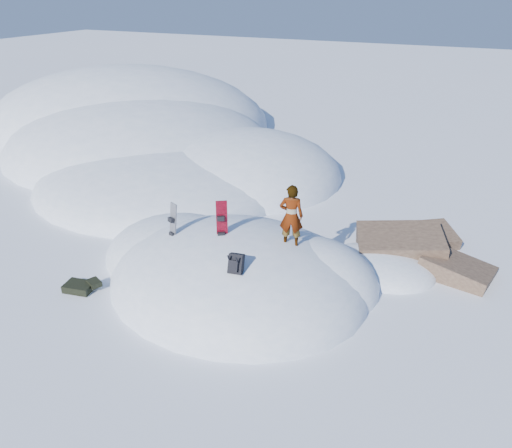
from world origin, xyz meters
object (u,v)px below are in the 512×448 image
at_px(backpack, 236,264).
at_px(snowboard_red, 222,228).
at_px(snowboard_dark, 173,228).
at_px(person, 291,216).

bearing_deg(backpack, snowboard_red, 120.51).
relative_size(snowboard_red, snowboard_dark, 1.09).
height_order(snowboard_red, person, person).
xyz_separation_m(snowboard_dark, person, (3.03, 0.73, 0.65)).
relative_size(snowboard_dark, person, 0.86).
height_order(snowboard_red, snowboard_dark, snowboard_red).
bearing_deg(backpack, person, 59.94).
bearing_deg(backpack, snowboard_dark, 147.75).
bearing_deg(snowboard_red, backpack, -81.29).
height_order(backpack, person, person).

